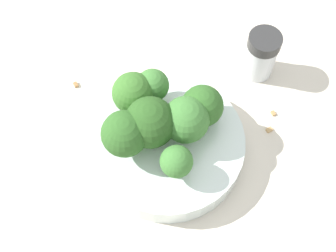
# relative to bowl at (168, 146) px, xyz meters

# --- Properties ---
(ground_plane) EXTENTS (3.00, 3.00, 0.00)m
(ground_plane) POSITION_rel_bowl_xyz_m (0.00, 0.00, -0.02)
(ground_plane) COLOR beige
(bowl) EXTENTS (0.16, 0.16, 0.03)m
(bowl) POSITION_rel_bowl_xyz_m (0.00, 0.00, 0.00)
(bowl) COLOR silver
(bowl) RESTS_ON ground_plane
(broccoli_floret_0) EXTENTS (0.05, 0.05, 0.06)m
(broccoli_floret_0) POSITION_rel_bowl_xyz_m (-0.01, 0.01, 0.05)
(broccoli_floret_0) COLOR #7A9E5B
(broccoli_floret_0) RESTS_ON bowl
(broccoli_floret_1) EXTENTS (0.03, 0.03, 0.04)m
(broccoli_floret_1) POSITION_rel_bowl_xyz_m (-0.01, -0.04, 0.04)
(broccoli_floret_1) COLOR #84AD66
(broccoli_floret_1) RESTS_ON bowl
(broccoli_floret_2) EXTENTS (0.04, 0.04, 0.05)m
(broccoli_floret_2) POSITION_rel_bowl_xyz_m (0.01, 0.05, 0.04)
(broccoli_floret_2) COLOR #7A9E5B
(broccoli_floret_2) RESTS_ON bowl
(broccoli_floret_3) EXTENTS (0.05, 0.05, 0.06)m
(broccoli_floret_3) POSITION_rel_bowl_xyz_m (-0.04, 0.02, 0.05)
(broccoli_floret_3) COLOR #7A9E5B
(broccoli_floret_3) RESTS_ON bowl
(broccoli_floret_4) EXTENTS (0.05, 0.05, 0.06)m
(broccoli_floret_4) POSITION_rel_bowl_xyz_m (0.02, -0.01, 0.05)
(broccoli_floret_4) COLOR #84AD66
(broccoli_floret_4) RESTS_ON bowl
(broccoli_floret_5) EXTENTS (0.04, 0.04, 0.05)m
(broccoli_floret_5) POSITION_rel_bowl_xyz_m (0.04, 0.00, 0.04)
(broccoli_floret_5) COLOR #8EB770
(broccoli_floret_5) RESTS_ON bowl
(broccoli_floret_6) EXTENTS (0.04, 0.04, 0.05)m
(broccoli_floret_6) POSITION_rel_bowl_xyz_m (-0.01, 0.05, 0.05)
(broccoli_floret_6) COLOR #8EB770
(broccoli_floret_6) RESTS_ON bowl
(pepper_shaker) EXTENTS (0.04, 0.04, 0.06)m
(pepper_shaker) POSITION_rel_bowl_xyz_m (0.15, 0.03, 0.02)
(pepper_shaker) COLOR silver
(pepper_shaker) RESTS_ON ground_plane
(almond_crumb_0) EXTENTS (0.01, 0.01, 0.01)m
(almond_crumb_0) POSITION_rel_bowl_xyz_m (-0.04, 0.13, -0.01)
(almond_crumb_0) COLOR olive
(almond_crumb_0) RESTS_ON ground_plane
(almond_crumb_1) EXTENTS (0.01, 0.01, 0.01)m
(almond_crumb_1) POSITION_rel_bowl_xyz_m (0.13, -0.03, -0.01)
(almond_crumb_1) COLOR #AD7F4C
(almond_crumb_1) RESTS_ON ground_plane
(almond_crumb_2) EXTENTS (0.01, 0.01, 0.01)m
(almond_crumb_2) POSITION_rel_bowl_xyz_m (0.11, -0.04, -0.01)
(almond_crumb_2) COLOR tan
(almond_crumb_2) RESTS_ON ground_plane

